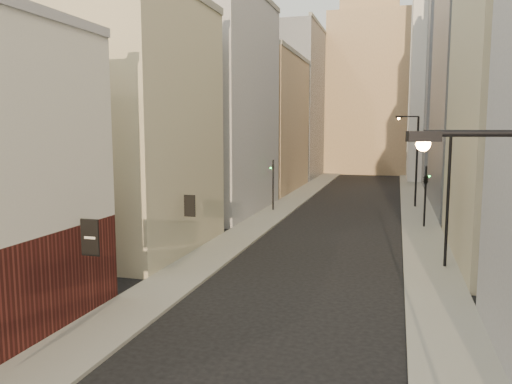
# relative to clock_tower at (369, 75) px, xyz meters

# --- Properties ---
(sidewalk_left) EXTENTS (3.00, 140.00, 0.15)m
(sidewalk_left) POSITION_rel_clock_tower_xyz_m (-5.50, -37.00, -17.56)
(sidewalk_left) COLOR gray
(sidewalk_left) RESTS_ON ground
(sidewalk_right) EXTENTS (3.00, 140.00, 0.15)m
(sidewalk_right) POSITION_rel_clock_tower_xyz_m (7.50, -37.00, -17.56)
(sidewalk_right) COLOR gray
(sidewalk_right) RESTS_ON ground
(left_bldg_beige) EXTENTS (8.00, 12.00, 16.00)m
(left_bldg_beige) POSITION_rel_clock_tower_xyz_m (-11.00, -66.00, -9.63)
(left_bldg_beige) COLOR #BBB28F
(left_bldg_beige) RESTS_ON ground
(left_bldg_grey) EXTENTS (8.00, 16.00, 20.00)m
(left_bldg_grey) POSITION_rel_clock_tower_xyz_m (-11.00, -50.00, -7.63)
(left_bldg_grey) COLOR #96969A
(left_bldg_grey) RESTS_ON ground
(left_bldg_tan) EXTENTS (8.00, 18.00, 17.00)m
(left_bldg_tan) POSITION_rel_clock_tower_xyz_m (-11.00, -32.00, -9.13)
(left_bldg_tan) COLOR #A08260
(left_bldg_tan) RESTS_ON ground
(left_bldg_wingrid) EXTENTS (8.00, 20.00, 24.00)m
(left_bldg_wingrid) POSITION_rel_clock_tower_xyz_m (-11.00, -12.00, -5.63)
(left_bldg_wingrid) COLOR gray
(left_bldg_wingrid) RESTS_ON ground
(right_bldg_wingrid) EXTENTS (8.00, 20.00, 26.00)m
(right_bldg_wingrid) POSITION_rel_clock_tower_xyz_m (13.00, -42.00, -4.63)
(right_bldg_wingrid) COLOR gray
(right_bldg_wingrid) RESTS_ON ground
(highrise) EXTENTS (21.00, 23.00, 51.20)m
(highrise) POSITION_rel_clock_tower_xyz_m (19.00, -14.00, 8.02)
(highrise) COLOR gray
(highrise) RESTS_ON ground
(clock_tower) EXTENTS (14.00, 14.00, 44.90)m
(clock_tower) POSITION_rel_clock_tower_xyz_m (0.00, 0.00, 0.00)
(clock_tower) COLOR #A08260
(clock_tower) RESTS_ON ground
(white_tower) EXTENTS (8.00, 8.00, 41.50)m
(white_tower) POSITION_rel_clock_tower_xyz_m (11.00, -14.00, 0.97)
(white_tower) COLOR silver
(white_tower) RESTS_ON ground
(streetlamp_mid) EXTENTS (2.02, 0.41, 7.71)m
(streetlamp_mid) POSITION_rel_clock_tower_xyz_m (8.06, -65.40, -13.23)
(streetlamp_mid) COLOR black
(streetlamp_mid) RESTS_ON ground
(streetlamp_far) EXTENTS (2.29, 1.07, 9.21)m
(streetlamp_far) POSITION_rel_clock_tower_xyz_m (7.14, -42.80, -12.37)
(streetlamp_far) COLOR black
(streetlamp_far) RESTS_ON ground
(traffic_light_left) EXTENTS (0.55, 0.44, 5.00)m
(traffic_light_left) POSITION_rel_clock_tower_xyz_m (-5.97, -48.62, -13.99)
(traffic_light_left) COLOR black
(traffic_light_left) RESTS_ON ground
(traffic_light_right) EXTENTS (0.67, 0.67, 5.00)m
(traffic_light_right) POSITION_rel_clock_tower_xyz_m (7.71, -53.46, -13.86)
(traffic_light_right) COLOR black
(traffic_light_right) RESTS_ON ground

